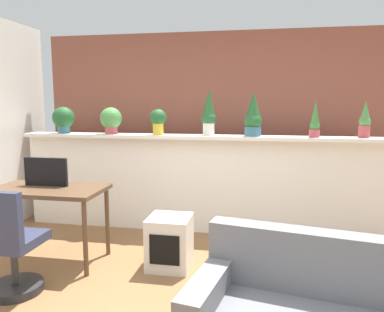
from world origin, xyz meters
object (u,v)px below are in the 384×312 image
at_px(potted_plant_0, 63,119).
at_px(potted_plant_3, 209,113).
at_px(potted_plant_6, 365,121).
at_px(office_chair, 9,250).
at_px(potted_plant_2, 158,120).
at_px(potted_plant_5, 315,121).
at_px(desk, 48,196).
at_px(potted_plant_1, 111,119).
at_px(tv_monitor, 46,172).
at_px(side_cube_shelf, 170,242).
at_px(potted_plant_4, 253,116).

distance_m(potted_plant_0, potted_plant_3, 1.86).
distance_m(potted_plant_3, potted_plant_6, 1.74).
bearing_deg(office_chair, potted_plant_0, 104.74).
height_order(potted_plant_2, potted_plant_5, potted_plant_5).
bearing_deg(potted_plant_6, desk, -160.45).
distance_m(potted_plant_1, potted_plant_5, 2.43).
relative_size(potted_plant_0, desk, 0.30).
xyz_separation_m(potted_plant_2, desk, (-0.82, -1.10, -0.71)).
height_order(potted_plant_5, tv_monitor, potted_plant_5).
relative_size(potted_plant_1, potted_plant_5, 0.79).
bearing_deg(desk, side_cube_shelf, 3.08).
height_order(potted_plant_1, desk, potted_plant_1).
bearing_deg(potted_plant_4, side_cube_shelf, -125.73).
xyz_separation_m(potted_plant_2, potted_plant_5, (1.81, -0.03, 0.00)).
relative_size(potted_plant_0, potted_plant_4, 0.66).
bearing_deg(potted_plant_1, office_chair, -95.15).
relative_size(potted_plant_0, office_chair, 0.37).
xyz_separation_m(potted_plant_0, potted_plant_5, (3.06, -0.04, -0.00)).
xyz_separation_m(potted_plant_0, side_cube_shelf, (1.63, -1.05, -1.13)).
height_order(potted_plant_1, potted_plant_6, potted_plant_6).
relative_size(potted_plant_2, tv_monitor, 0.68).
bearing_deg(office_chair, potted_plant_4, 43.25).
height_order(desk, office_chair, office_chair).
xyz_separation_m(potted_plant_0, potted_plant_6, (3.60, 0.02, 0.00)).
bearing_deg(desk, potted_plant_0, 110.80).
xyz_separation_m(potted_plant_3, potted_plant_5, (1.20, -0.06, -0.08)).
height_order(potted_plant_0, potted_plant_3, potted_plant_3).
height_order(potted_plant_0, potted_plant_1, potted_plant_0).
xyz_separation_m(potted_plant_2, side_cube_shelf, (0.39, -1.04, -1.12)).
bearing_deg(desk, potted_plant_2, 53.15).
bearing_deg(potted_plant_3, tv_monitor, -144.77).
bearing_deg(potted_plant_5, potted_plant_3, 177.03).
bearing_deg(potted_plant_0, potted_plant_5, -0.70).
relative_size(potted_plant_0, potted_plant_3, 0.62).
bearing_deg(tv_monitor, desk, -52.87).
distance_m(potted_plant_0, side_cube_shelf, 2.24).
height_order(potted_plant_4, side_cube_shelf, potted_plant_4).
bearing_deg(potted_plant_2, potted_plant_3, 3.41).
bearing_deg(potted_plant_0, potted_plant_3, 0.77).
bearing_deg(desk, potted_plant_1, 79.16).
bearing_deg(potted_plant_0, potted_plant_6, 0.24).
xyz_separation_m(potted_plant_1, tv_monitor, (-0.27, -1.04, -0.48)).
relative_size(potted_plant_4, tv_monitor, 1.12).
bearing_deg(potted_plant_0, side_cube_shelf, -32.68).
bearing_deg(desk, potted_plant_6, 19.55).
bearing_deg(potted_plant_1, potted_plant_0, -179.41).
bearing_deg(potted_plant_2, tv_monitor, -130.94).
relative_size(potted_plant_6, office_chair, 0.44).
bearing_deg(potted_plant_5, desk, -157.85).
xyz_separation_m(potted_plant_2, potted_plant_4, (1.13, 0.00, 0.05)).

